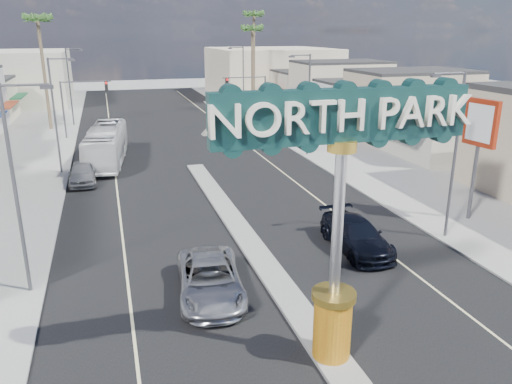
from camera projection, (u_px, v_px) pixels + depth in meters
ground at (193, 164)px, 42.93m from camera, size 160.00×160.00×0.00m
road at (193, 164)px, 42.93m from camera, size 20.00×120.00×0.01m
median_island at (241, 231)px, 28.33m from camera, size 1.30×30.00×0.16m
sidewalk_left at (16, 176)px, 39.07m from camera, size 8.00×120.00×0.12m
sidewalk_right at (341, 152)px, 46.74m from camera, size 8.00×120.00×0.12m
storefront_row_right at (370, 99)px, 60.42m from camera, size 12.00×42.00×6.00m
backdrop_far_left at (0, 78)px, 76.67m from camera, size 20.00×20.00×8.00m
backdrop_far_right at (271, 72)px, 88.72m from camera, size 20.00×20.00×8.00m
gateway_sign at (339, 198)px, 15.57m from camera, size 8.20×1.50×9.15m
traffic_signal_left at (80, 98)px, 51.85m from camera, size 5.09×0.45×6.00m
traffic_signal_right at (250, 92)px, 56.88m from camera, size 5.09×0.45×6.00m
streetlight_l_near at (18, 181)px, 20.29m from camera, size 2.03×0.22×9.00m
streetlight_l_mid at (56, 110)px, 38.51m from camera, size 2.03×0.22×9.00m
streetlight_l_far at (71, 83)px, 58.55m from camera, size 2.03×0.22×9.00m
streetlight_r_near at (453, 148)px, 26.00m from camera, size 2.03×0.22×9.00m
streetlight_r_mid at (307, 100)px, 44.22m from camera, size 2.03×0.22×9.00m
streetlight_r_far at (242, 78)px, 64.27m from camera, size 2.03×0.22×9.00m
palm_left_far at (38, 25)px, 54.05m from camera, size 2.60×2.60×13.10m
palm_right_mid at (252, 33)px, 66.91m from camera, size 2.60×2.60×12.10m
palm_right_far at (254, 20)px, 72.38m from camera, size 2.60×2.60×14.10m
suv_left at (210, 279)px, 21.31m from camera, size 3.29×6.02×1.60m
suv_right at (356, 235)px, 25.86m from camera, size 2.34×5.59×1.61m
car_parked_left at (83, 173)px, 37.19m from camera, size 1.98×4.77×1.62m
city_bus at (106, 145)px, 42.78m from camera, size 3.99×11.64×3.18m
bank_pylon_sign at (480, 130)px, 28.47m from camera, size 0.56×2.25×7.13m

